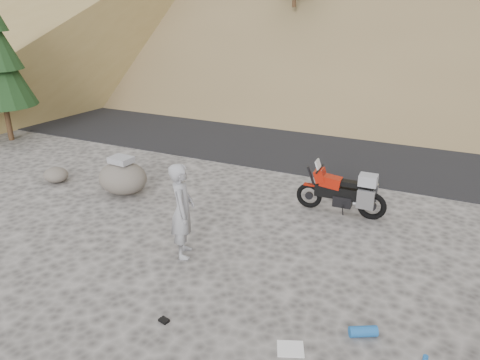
# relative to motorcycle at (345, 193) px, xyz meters

# --- Properties ---
(ground) EXTENTS (140.00, 140.00, 0.00)m
(ground) POSITION_rel_motorcycle_xyz_m (-0.95, -3.58, -0.54)
(ground) COLOR #474341
(ground) RESTS_ON ground
(road) EXTENTS (120.00, 7.00, 0.05)m
(road) POSITION_rel_motorcycle_xyz_m (-0.95, 5.42, -0.54)
(road) COLOR black
(road) RESTS_ON ground
(motorcycle) EXTENTS (2.12, 0.62, 1.26)m
(motorcycle) POSITION_rel_motorcycle_xyz_m (0.00, 0.00, 0.00)
(motorcycle) COLOR black
(motorcycle) RESTS_ON ground
(man) EXTENTS (0.72, 0.83, 1.91)m
(man) POSITION_rel_motorcycle_xyz_m (-2.44, -3.13, -0.54)
(man) COLOR gray
(man) RESTS_ON ground
(boulder) EXTENTS (1.55, 1.42, 1.01)m
(boulder) POSITION_rel_motorcycle_xyz_m (-5.43, -1.19, -0.10)
(boulder) COLOR #514D45
(boulder) RESTS_ON ground
(small_rock) EXTENTS (0.78, 0.72, 0.41)m
(small_rock) POSITION_rel_motorcycle_xyz_m (-7.58, -1.35, -0.33)
(small_rock) COLOR #514D45
(small_rock) RESTS_ON ground
(gear_white_cloth) EXTENTS (0.49, 0.46, 0.01)m
(gear_white_cloth) POSITION_rel_motorcycle_xyz_m (0.36, -4.77, -0.53)
(gear_white_cloth) COLOR white
(gear_white_cloth) RESTS_ON ground
(gear_blue_mat) EXTENTS (0.45, 0.35, 0.17)m
(gear_blue_mat) POSITION_rel_motorcycle_xyz_m (1.26, -4.04, -0.45)
(gear_blue_mat) COLOR #1B5CA7
(gear_blue_mat) RESTS_ON ground
(gear_glove_a) EXTENTS (0.18, 0.15, 0.05)m
(gear_glove_a) POSITION_rel_motorcycle_xyz_m (-1.67, -5.03, -0.52)
(gear_glove_a) COLOR black
(gear_glove_a) RESTS_ON ground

